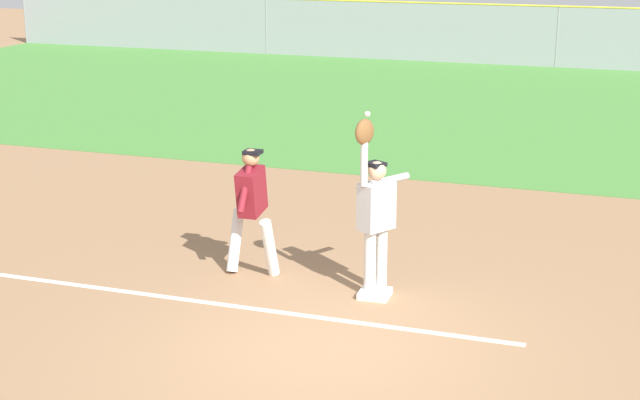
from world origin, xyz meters
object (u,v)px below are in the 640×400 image
at_px(baseball, 367,114).
at_px(parked_car_red, 507,33).
at_px(parked_car_blue, 377,28).
at_px(fielder, 375,209).
at_px(runner, 252,203).
at_px(first_base, 375,293).

xyz_separation_m(baseball, parked_car_red, (-1.97, 24.48, -1.57)).
height_order(baseball, parked_car_blue, baseball).
height_order(fielder, runner, fielder).
bearing_deg(runner, fielder, -4.99).
relative_size(first_base, runner, 0.22).
height_order(fielder, parked_car_red, fielder).
bearing_deg(first_base, fielder, 112.39).
distance_m(first_base, fielder, 1.09).
relative_size(fielder, parked_car_red, 0.50).
height_order(first_base, parked_car_blue, parked_car_blue).
distance_m(baseball, parked_car_red, 24.61).
bearing_deg(fielder, baseball, -25.92).
distance_m(parked_car_blue, parked_car_red, 5.04).
relative_size(first_base, fielder, 0.17).
relative_size(fielder, runner, 1.33).
bearing_deg(first_base, parked_car_blue, 106.05).
height_order(first_base, baseball, baseball).
xyz_separation_m(fielder, parked_car_blue, (-7.21, 25.12, -0.45)).
distance_m(fielder, parked_car_blue, 26.14).
height_order(runner, parked_car_blue, runner).
bearing_deg(parked_car_red, runner, -84.22).
xyz_separation_m(first_base, runner, (-1.77, 0.24, 0.96)).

